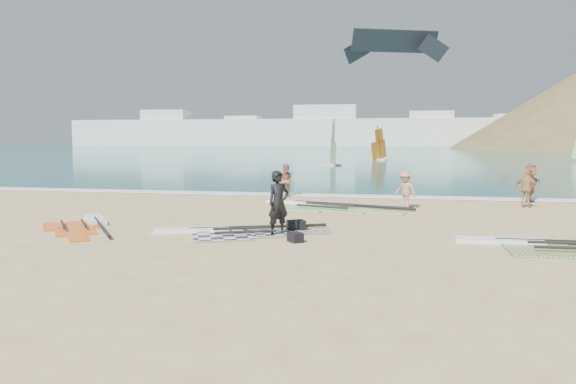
% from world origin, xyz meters
% --- Properties ---
extents(ground, '(300.00, 300.00, 0.00)m').
position_xyz_m(ground, '(0.00, 0.00, 0.00)').
color(ground, tan).
rests_on(ground, ground).
extents(sea, '(300.00, 240.00, 0.06)m').
position_xyz_m(sea, '(0.00, 132.00, 0.00)').
color(sea, '#0C5652').
rests_on(sea, ground).
extents(surf_line, '(300.00, 1.20, 0.04)m').
position_xyz_m(surf_line, '(0.00, 12.30, 0.00)').
color(surf_line, white).
rests_on(surf_line, ground).
extents(far_town, '(160.00, 8.00, 12.00)m').
position_xyz_m(far_town, '(-15.72, 150.00, 4.49)').
color(far_town, white).
rests_on(far_town, ground).
extents(rig_grey, '(5.31, 3.27, 0.20)m').
position_xyz_m(rig_grey, '(-2.61, 1.30, 0.05)').
color(rig_grey, '#242326').
rests_on(rig_grey, ground).
extents(rig_green, '(6.29, 3.55, 0.21)m').
position_xyz_m(rig_green, '(-0.85, 8.00, 0.05)').
color(rig_green, '#58C223').
rests_on(rig_green, ground).
extents(rig_orange, '(5.37, 2.12, 0.20)m').
position_xyz_m(rig_orange, '(6.05, 0.89, 0.05)').
color(rig_orange, '#FFA604').
rests_on(rig_orange, ground).
extents(rig_red, '(3.64, 4.67, 0.19)m').
position_xyz_m(rig_red, '(-7.52, 1.71, 0.05)').
color(rig_red, red).
rests_on(rig_red, ground).
extents(gear_bag_near, '(0.63, 0.59, 0.32)m').
position_xyz_m(gear_bag_near, '(-0.73, 2.21, 0.16)').
color(gear_bag_near, black).
rests_on(gear_bag_near, ground).
extents(gear_bag_far, '(0.51, 0.53, 0.26)m').
position_xyz_m(gear_bag_far, '(-0.41, 0.41, 0.13)').
color(gear_bag_far, black).
rests_on(gear_bag_far, ground).
extents(person_wetsuit, '(0.80, 0.81, 1.88)m').
position_xyz_m(person_wetsuit, '(-1.08, 1.30, 0.94)').
color(person_wetsuit, black).
rests_on(person_wetsuit, ground).
extents(beachgoer_left, '(0.78, 0.62, 1.56)m').
position_xyz_m(beachgoer_left, '(-2.94, 11.50, 0.78)').
color(beachgoer_left, '#9D674E').
rests_on(beachgoer_left, ground).
extents(beachgoer_mid, '(1.12, 1.00, 1.50)m').
position_xyz_m(beachgoer_mid, '(2.53, 8.27, 0.75)').
color(beachgoer_mid, tan).
rests_on(beachgoer_mid, ground).
extents(beachgoer_back, '(1.00, 0.80, 1.59)m').
position_xyz_m(beachgoer_back, '(7.30, 9.44, 0.80)').
color(beachgoer_back, tan).
rests_on(beachgoer_back, ground).
extents(beachgoer_right, '(1.07, 1.62, 1.67)m').
position_xyz_m(beachgoer_right, '(7.87, 11.50, 0.84)').
color(beachgoer_right, '#985448').
rests_on(beachgoer_right, ground).
extents(windsurfer_left, '(2.63, 2.97, 4.62)m').
position_xyz_m(windsurfer_left, '(-4.24, 40.01, 1.33)').
color(windsurfer_left, white).
rests_on(windsurfer_left, ground).
extents(windsurfer_centre, '(2.27, 2.30, 4.30)m').
position_xyz_m(windsurfer_centre, '(-0.46, 54.52, 1.26)').
color(windsurfer_centre, white).
rests_on(windsurfer_centre, ground).
extents(kitesurf_kite, '(8.25, 3.75, 2.72)m').
position_xyz_m(kitesurf_kite, '(1.56, 34.39, 10.61)').
color(kitesurf_kite, black).
rests_on(kitesurf_kite, ground).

